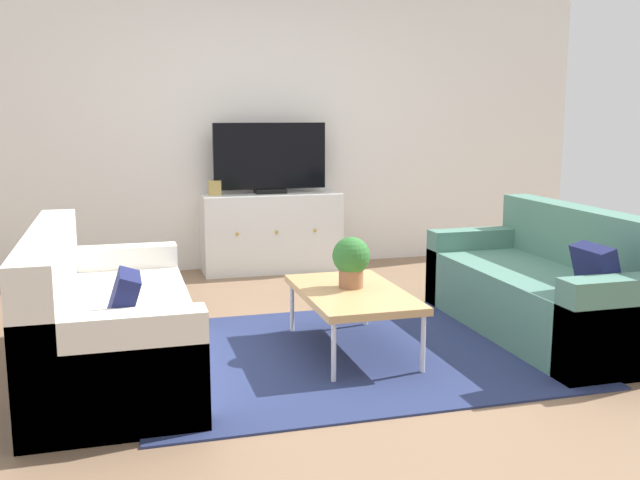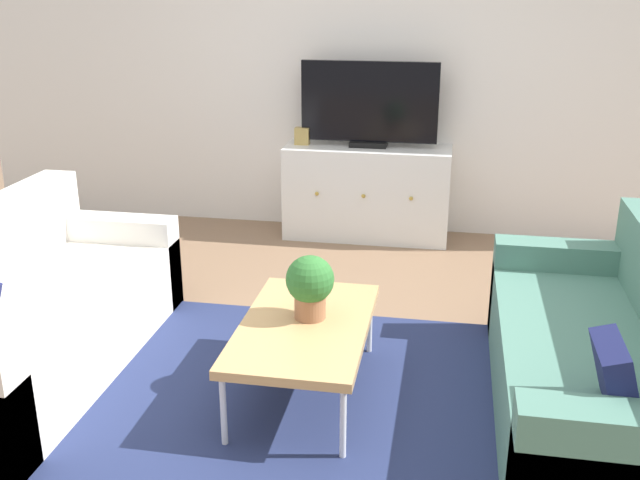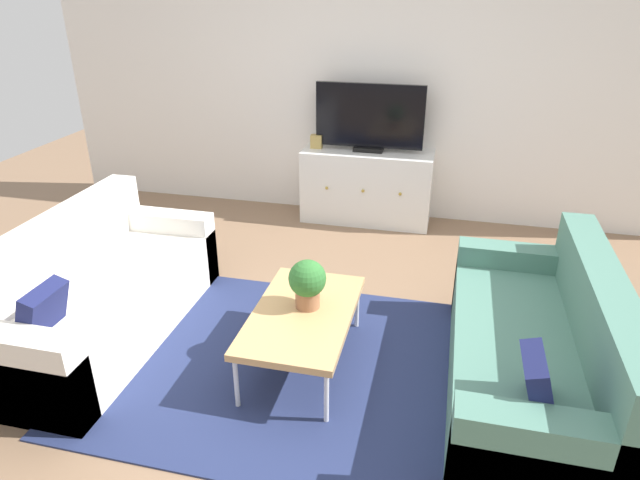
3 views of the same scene
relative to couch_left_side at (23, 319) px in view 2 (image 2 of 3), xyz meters
The scene contains 10 objects.
ground_plane 1.46m from the couch_left_side, ahead, with size 10.00×10.00×0.00m, color #84664C.
wall_back 3.20m from the couch_left_side, 61.63° to the left, with size 6.40×0.12×2.70m, color white.
area_rug 1.46m from the couch_left_side, ahead, with size 2.50×1.90×0.01m, color navy.
couch_left_side is the anchor object (origin of this frame).
couch_right_side 2.87m from the couch_left_side, ahead, with size 0.84×1.84×0.81m.
coffee_table 1.47m from the couch_left_side, ahead, with size 0.60×1.02×0.38m.
potted_plant 1.51m from the couch_left_side, ahead, with size 0.23×0.23×0.31m.
tv_console 2.80m from the couch_left_side, 58.14° to the left, with size 1.26×0.47×0.71m.
flat_screen_tv 2.91m from the couch_left_side, 58.35° to the left, with size 1.02×0.16×0.63m.
mantel_clock 2.61m from the couch_left_side, 67.81° to the left, with size 0.11×0.07×0.13m, color tan.
Camera 2 is at (0.67, -3.17, 1.91)m, focal length 41.27 mm.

